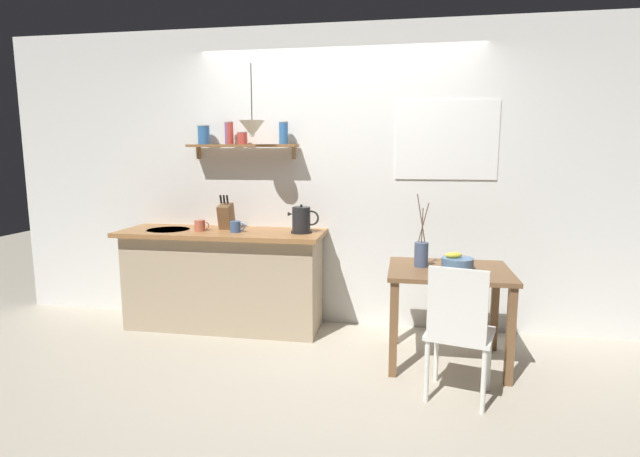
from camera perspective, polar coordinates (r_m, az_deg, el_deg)
ground_plane at (r=4.16m, az=0.78°, el=-13.62°), size 14.00×14.00×0.00m
back_wall at (r=4.47m, az=4.76°, el=5.77°), size 6.80×0.11×2.70m
kitchen_counter at (r=4.56m, az=-11.13°, el=-5.72°), size 1.83×0.63×0.90m
wall_shelf at (r=4.55m, az=-9.60°, el=10.24°), size 1.01×0.20×0.34m
dining_table at (r=3.81m, az=14.74°, el=-6.40°), size 0.89×0.72×0.73m
dining_chair_near at (r=3.27m, az=15.83°, el=-10.99°), size 0.49×0.47×0.90m
fruit_bowl at (r=3.79m, az=15.67°, el=-3.78°), size 0.23×0.23×0.12m
twig_vase at (r=3.78m, az=11.70°, el=-2.88°), size 0.10×0.10×0.55m
electric_kettle at (r=4.23m, az=-2.15°, el=0.98°), size 0.27×0.18×0.25m
knife_block at (r=4.52m, az=-10.88°, el=1.49°), size 0.11×0.19×0.31m
coffee_mug_by_sink at (r=4.47m, az=-13.77°, el=0.35°), size 0.14×0.09×0.10m
coffee_mug_spare at (r=4.33m, az=-9.79°, el=0.21°), size 0.13×0.09×0.10m
pendant_lamp at (r=4.22m, az=-7.90°, el=11.44°), size 0.21×0.21×0.60m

